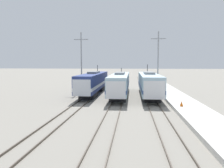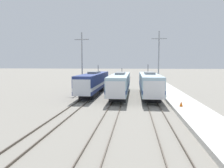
# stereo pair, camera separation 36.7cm
# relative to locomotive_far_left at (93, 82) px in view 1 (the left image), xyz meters

# --- Properties ---
(ground_plane) EXTENTS (400.00, 400.00, 0.00)m
(ground_plane) POSITION_rel_locomotive_far_left_xyz_m (4.89, -10.02, -2.09)
(ground_plane) COLOR gray
(rail_pair_far_left) EXTENTS (1.51, 120.00, 0.15)m
(rail_pair_far_left) POSITION_rel_locomotive_far_left_xyz_m (-0.00, -10.02, -2.02)
(rail_pair_far_left) COLOR #4C4238
(rail_pair_far_left) RESTS_ON ground_plane
(rail_pair_center) EXTENTS (1.51, 120.00, 0.15)m
(rail_pair_center) POSITION_rel_locomotive_far_left_xyz_m (4.89, -10.02, -2.02)
(rail_pair_center) COLOR #4C4238
(rail_pair_center) RESTS_ON ground_plane
(rail_pair_far_right) EXTENTS (1.51, 120.00, 0.15)m
(rail_pair_far_right) POSITION_rel_locomotive_far_left_xyz_m (9.79, -10.02, -2.02)
(rail_pair_far_right) COLOR #4C4238
(rail_pair_far_right) RESTS_ON ground_plane
(locomotive_far_left) EXTENTS (2.82, 19.60, 5.15)m
(locomotive_far_left) POSITION_rel_locomotive_far_left_xyz_m (0.00, 0.00, 0.00)
(locomotive_far_left) COLOR black
(locomotive_far_left) RESTS_ON ground_plane
(locomotive_center) EXTENTS (2.84, 19.85, 4.66)m
(locomotive_center) POSITION_rel_locomotive_far_left_xyz_m (4.89, -1.91, -0.02)
(locomotive_center) COLOR #232326
(locomotive_center) RESTS_ON ground_plane
(locomotive_far_right) EXTENTS (3.00, 18.63, 5.31)m
(locomotive_far_right) POSITION_rel_locomotive_far_left_xyz_m (9.79, -2.29, 0.02)
(locomotive_far_right) COLOR #232326
(locomotive_far_right) RESTS_ON ground_plane
(catenary_tower_left) EXTENTS (2.79, 0.25, 11.44)m
(catenary_tower_left) POSITION_rel_locomotive_far_left_xyz_m (-2.83, 2.81, 4.03)
(catenary_tower_left) COLOR gray
(catenary_tower_left) RESTS_ON ground_plane
(catenary_tower_right) EXTENTS (2.79, 0.25, 11.44)m
(catenary_tower_right) POSITION_rel_locomotive_far_left_xyz_m (11.77, 2.81, 4.03)
(catenary_tower_right) COLOR gray
(catenary_tower_right) RESTS_ON ground_plane
(platform) EXTENTS (4.00, 120.00, 0.44)m
(platform) POSITION_rel_locomotive_far_left_xyz_m (13.84, -10.02, -1.87)
(platform) COLOR beige
(platform) RESTS_ON ground_plane
(traffic_cone) EXTENTS (0.40, 0.40, 0.63)m
(traffic_cone) POSITION_rel_locomotive_far_left_xyz_m (12.83, -12.68, -1.34)
(traffic_cone) COLOR orange
(traffic_cone) RESTS_ON platform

